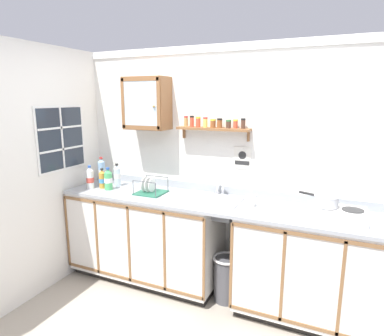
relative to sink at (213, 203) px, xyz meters
The scene contains 22 objects.
floor 1.02m from the sink, 86.22° to the right, with size 6.17×6.17×0.00m, color #9E9384.
back_wall 0.41m from the sink, 84.78° to the left, with size 3.77×0.07×2.42m.
side_wall_left 1.74m from the sink, 157.15° to the right, with size 0.05×3.47×2.42m, color silver.
lower_cabinet_run 0.88m from the sink, behind, with size 1.61×0.61×0.94m.
lower_cabinet_run_right 1.05m from the sink, ahead, with size 1.31×0.61×0.94m.
countertop 0.05m from the sink, 54.43° to the right, with size 3.13×0.64×0.03m, color #9EA3A8.
backsplash 0.27m from the sink, 84.08° to the left, with size 3.13×0.02×0.08m, color #9EA3A8.
sink is the anchor object (origin of this frame).
hot_plate_stove 1.10m from the sink, ahead, with size 0.42×0.34×0.08m.
saucepan 1.01m from the sink, ahead, with size 0.33×0.20×0.09m.
bottle_water_blue_0 1.36m from the sink, behind, with size 0.08×0.08×0.31m.
bottle_soda_green_1 1.15m from the sink, behind, with size 0.09×0.09×0.24m.
bottle_water_clear_2 1.16m from the sink, behind, with size 0.08×0.08×0.25m.
bottle_opaque_white_3 1.37m from the sink, behind, with size 0.08×0.08×0.25m.
bottle_juice_amber_4 1.25m from the sink, behind, with size 0.08×0.08×0.22m.
dish_rack 0.67m from the sink, behind, with size 0.28×0.27×0.16m.
mug 0.38m from the sink, ahead, with size 0.10×0.11×0.10m.
wall_cabinet 1.23m from the sink, behind, with size 0.46×0.28×0.53m.
spice_shelf 0.74m from the sink, 112.76° to the left, with size 0.74×0.14×0.23m.
warning_sign 0.53m from the sink, 52.18° to the left, with size 0.17×0.01×0.22m.
window 1.69m from the sink, 168.75° to the right, with size 0.03×0.63×0.66m.
trash_bin 0.73m from the sink, 24.85° to the right, with size 0.26×0.26×0.45m.
Camera 1 is at (1.03, -2.44, 1.91)m, focal length 30.93 mm.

